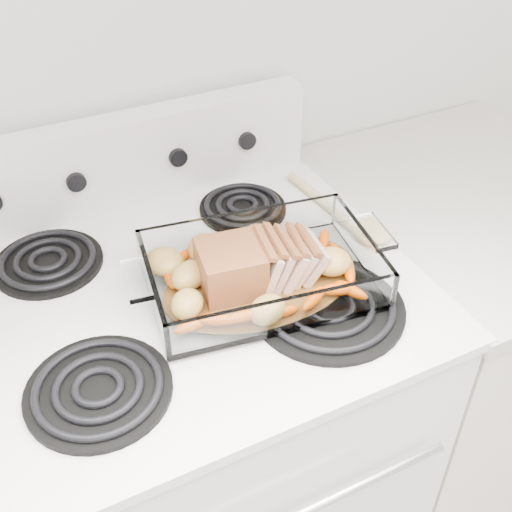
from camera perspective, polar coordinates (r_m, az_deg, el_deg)
name	(u,v)px	position (r m, az deg, el deg)	size (l,w,h in m)	color
electric_range	(198,445)	(1.44, -5.21, -16.38)	(0.78, 0.70, 1.12)	white
counter_right	(442,348)	(1.70, 16.24, -7.83)	(0.58, 0.68, 0.93)	silver
baking_dish	(261,276)	(1.07, 0.48, -1.81)	(0.37, 0.24, 0.07)	white
pork_roast	(250,267)	(1.04, -0.50, -0.98)	(0.21, 0.10, 0.08)	brown
roast_vegetables	(249,260)	(1.08, -0.61, -0.34)	(0.37, 0.20, 0.05)	#CE4102
wooden_spoon	(351,219)	(1.24, 8.44, 3.27)	(0.08, 0.29, 0.02)	#EDC787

